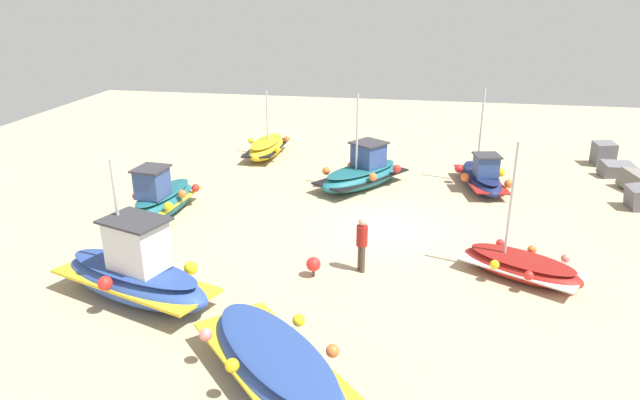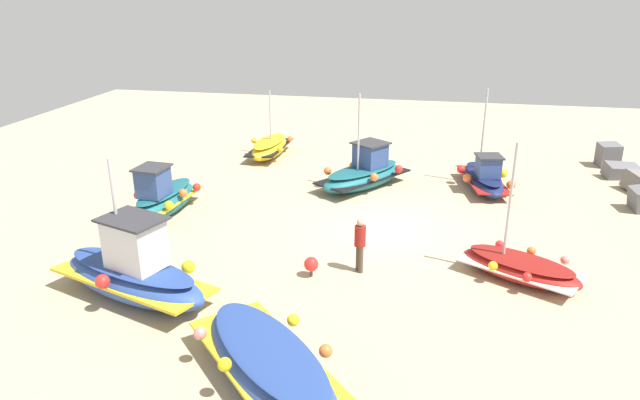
{
  "view_description": "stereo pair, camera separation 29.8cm",
  "coord_description": "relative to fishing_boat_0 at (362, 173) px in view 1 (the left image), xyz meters",
  "views": [
    {
      "loc": [
        17.52,
        0.92,
        7.66
      ],
      "look_at": [
        0.06,
        -2.2,
        0.9
      ],
      "focal_mm": 32.06,
      "sensor_mm": 36.0,
      "label": 1
    },
    {
      "loc": [
        17.47,
        1.21,
        7.66
      ],
      "look_at": [
        0.06,
        -2.2,
        0.9
      ],
      "focal_mm": 32.06,
      "sensor_mm": 36.0,
      "label": 2
    }
  ],
  "objects": [
    {
      "name": "fishing_boat_5",
      "position": [
        -0.67,
        4.67,
        -0.1
      ],
      "size": [
        3.83,
        2.16,
        3.89
      ],
      "rotation": [
        0.0,
        0.0,
        0.2
      ],
      "color": "navy",
      "rests_on": "ground_plane"
    },
    {
      "name": "fishing_boat_4",
      "position": [
        12.33,
        -0.42,
        -0.08
      ],
      "size": [
        4.55,
        4.4,
        0.99
      ],
      "rotation": [
        0.0,
        0.0,
        3.89
      ],
      "color": "#2D4C9E",
      "rests_on": "ground_plane"
    },
    {
      "name": "fishing_boat_6",
      "position": [
        4.21,
        -6.56,
        0.06
      ],
      "size": [
        3.58,
        1.91,
        1.93
      ],
      "rotation": [
        0.0,
        0.0,
        6.19
      ],
      "color": "#1E6670",
      "rests_on": "ground_plane"
    },
    {
      "name": "fishing_boat_0",
      "position": [
        0.0,
        0.0,
        0.0
      ],
      "size": [
        4.27,
        3.72,
        3.81
      ],
      "rotation": [
        0.0,
        0.0,
        2.51
      ],
      "color": "#1E6670",
      "rests_on": "ground_plane"
    },
    {
      "name": "fishing_boat_2",
      "position": [
        6.7,
        5.14,
        -0.23
      ],
      "size": [
        2.77,
        3.57,
        3.81
      ],
      "rotation": [
        0.0,
        0.0,
        1.08
      ],
      "color": "maroon",
      "rests_on": "ground_plane"
    },
    {
      "name": "fishing_boat_1",
      "position": [
        -3.45,
        -4.87,
        -0.13
      ],
      "size": [
        3.53,
        1.83,
        3.09
      ],
      "rotation": [
        0.0,
        0.0,
        6.24
      ],
      "color": "gold",
      "rests_on": "ground_plane"
    },
    {
      "name": "mooring_buoy_0",
      "position": [
        7.7,
        -0.53,
        -0.2
      ],
      "size": [
        0.41,
        0.41,
        0.58
      ],
      "color": "#3F3F42",
      "rests_on": "ground_plane"
    },
    {
      "name": "person_walking",
      "position": [
        7.14,
        0.74,
        0.35
      ],
      "size": [
        0.32,
        0.32,
        1.61
      ],
      "rotation": [
        0.0,
        0.0,
        5.33
      ],
      "color": "brown",
      "rests_on": "ground_plane"
    },
    {
      "name": "fishing_boat_3",
      "position": [
        9.69,
        -4.76,
        0.15
      ],
      "size": [
        3.02,
        4.9,
        3.78
      ],
      "rotation": [
        0.0,
        0.0,
        1.24
      ],
      "color": "#2D4C9E",
      "rests_on": "ground_plane"
    },
    {
      "name": "ground_plane",
      "position": [
        4.04,
        1.21,
        -0.57
      ],
      "size": [
        45.2,
        45.2,
        0.0
      ],
      "primitive_type": "plane",
      "color": "tan"
    }
  ]
}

